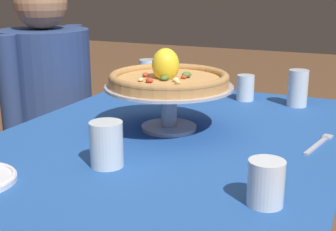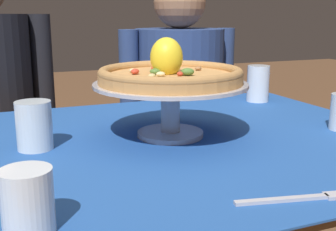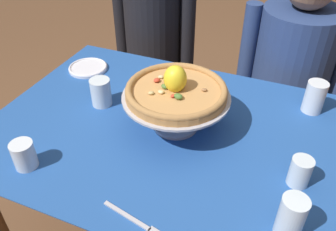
# 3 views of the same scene
# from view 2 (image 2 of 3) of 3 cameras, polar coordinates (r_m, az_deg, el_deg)

# --- Properties ---
(dining_table) EXTENTS (1.25, 0.94, 0.73)m
(dining_table) POSITION_cam_2_polar(r_m,az_deg,el_deg) (1.06, -1.13, -8.66)
(dining_table) COLOR brown
(dining_table) RESTS_ON ground
(pizza_stand) EXTENTS (0.38, 0.38, 0.13)m
(pizza_stand) POSITION_cam_2_polar(r_m,az_deg,el_deg) (1.04, 0.33, 2.42)
(pizza_stand) COLOR #B7B7C1
(pizza_stand) RESTS_ON dining_table
(pizza) EXTENTS (0.35, 0.35, 0.11)m
(pizza) POSITION_cam_2_polar(r_m,az_deg,el_deg) (1.03, 0.27, 5.66)
(pizza) COLOR tan
(pizza) RESTS_ON pizza_stand
(water_glass_front_left) EXTENTS (0.07, 0.07, 0.09)m
(water_glass_front_left) POSITION_cam_2_polar(r_m,az_deg,el_deg) (0.63, -18.26, -11.37)
(water_glass_front_left) COLOR white
(water_glass_front_left) RESTS_ON dining_table
(water_glass_side_left) EXTENTS (0.08, 0.08, 0.11)m
(water_glass_side_left) POSITION_cam_2_polar(r_m,az_deg,el_deg) (1.00, -17.47, -1.57)
(water_glass_side_left) COLOR silver
(water_glass_side_left) RESTS_ON dining_table
(water_glass_back_right) EXTENTS (0.08, 0.08, 0.12)m
(water_glass_back_right) POSITION_cam_2_polar(r_m,az_deg,el_deg) (1.51, 11.96, 3.93)
(water_glass_back_right) COLOR white
(water_glass_back_right) RESTS_ON dining_table
(dinner_fork) EXTENTS (0.19, 0.06, 0.01)m
(dinner_fork) POSITION_cam_2_polar(r_m,az_deg,el_deg) (0.74, 16.91, -10.59)
(dinner_fork) COLOR #B7B7C1
(dinner_fork) RESTS_ON dining_table
(diner_right) EXTENTS (0.54, 0.39, 1.18)m
(diner_right) POSITION_cam_2_polar(r_m,az_deg,el_deg) (1.87, 1.48, -0.08)
(diner_right) COLOR gray
(diner_right) RESTS_ON ground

